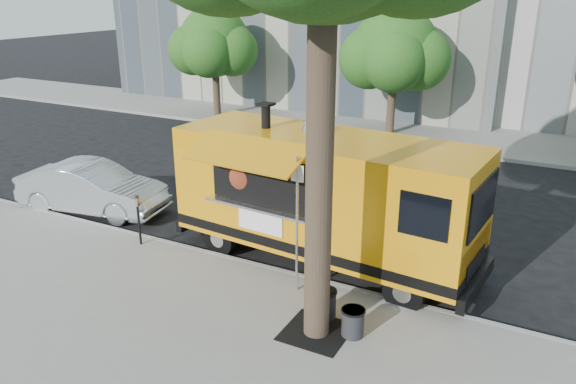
% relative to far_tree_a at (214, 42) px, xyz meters
% --- Properties ---
extents(ground, '(120.00, 120.00, 0.00)m').
position_rel_far_tree_a_xyz_m(ground, '(10.00, -12.30, -3.78)').
color(ground, black).
rests_on(ground, ground).
extents(sidewalk, '(60.00, 6.00, 0.15)m').
position_rel_far_tree_a_xyz_m(sidewalk, '(10.00, -16.30, -3.70)').
color(sidewalk, gray).
rests_on(sidewalk, ground).
extents(curb, '(60.00, 0.14, 0.16)m').
position_rel_far_tree_a_xyz_m(curb, '(10.00, -13.23, -3.70)').
color(curb, '#999993').
rests_on(curb, ground).
extents(far_sidewalk, '(60.00, 5.00, 0.15)m').
position_rel_far_tree_a_xyz_m(far_sidewalk, '(10.00, 1.20, -3.70)').
color(far_sidewalk, gray).
rests_on(far_sidewalk, ground).
extents(tree_well, '(1.20, 1.20, 0.02)m').
position_rel_far_tree_a_xyz_m(tree_well, '(12.60, -15.10, -3.62)').
color(tree_well, black).
rests_on(tree_well, sidewalk).
extents(far_tree_a, '(3.42, 3.42, 5.36)m').
position_rel_far_tree_a_xyz_m(far_tree_a, '(0.00, 0.00, 0.00)').
color(far_tree_a, '#33261C').
rests_on(far_tree_a, far_sidewalk).
extents(far_tree_b, '(3.60, 3.60, 5.50)m').
position_rel_far_tree_a_xyz_m(far_tree_b, '(9.00, 0.40, 0.06)').
color(far_tree_b, '#33261C').
rests_on(far_tree_b, far_sidewalk).
extents(sign_post, '(0.28, 0.06, 3.00)m').
position_rel_far_tree_a_xyz_m(sign_post, '(11.55, -13.85, -1.93)').
color(sign_post, silver).
rests_on(sign_post, sidewalk).
extents(parking_meter, '(0.11, 0.11, 1.33)m').
position_rel_far_tree_a_xyz_m(parking_meter, '(7.00, -13.65, -2.79)').
color(parking_meter, black).
rests_on(parking_meter, sidewalk).
extents(food_truck, '(7.64, 3.77, 3.70)m').
position_rel_far_tree_a_xyz_m(food_truck, '(11.36, -12.13, -2.03)').
color(food_truck, orange).
rests_on(food_truck, ground).
extents(sedan, '(4.65, 2.22, 1.47)m').
position_rel_far_tree_a_xyz_m(sedan, '(4.01, -12.30, -3.04)').
color(sedan, silver).
rests_on(sedan, ground).
extents(trash_bin_left, '(0.49, 0.49, 0.59)m').
position_rel_far_tree_a_xyz_m(trash_bin_left, '(12.52, -14.55, -3.31)').
color(trash_bin_left, black).
rests_on(trash_bin_left, sidewalk).
extents(trash_bin_right, '(0.46, 0.46, 0.55)m').
position_rel_far_tree_a_xyz_m(trash_bin_right, '(13.24, -14.87, -3.33)').
color(trash_bin_right, black).
rests_on(trash_bin_right, sidewalk).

